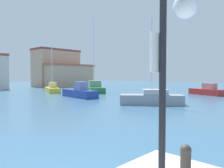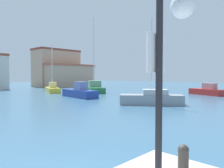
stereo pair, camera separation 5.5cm
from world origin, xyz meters
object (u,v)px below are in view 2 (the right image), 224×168
at_px(sailboat_yellow_near_pier, 52,89).
at_px(motorboat_blue_outer_mooring, 80,92).
at_px(mooring_bollard, 183,156).
at_px(sailboat_green_distant_east, 94,88).
at_px(sailboat_grey_mid_harbor, 152,98).
at_px(lamppost, 159,8).
at_px(motorboat_red_center_channel, 207,91).

height_order(sailboat_yellow_near_pier, motorboat_blue_outer_mooring, sailboat_yellow_near_pier).
bearing_deg(sailboat_yellow_near_pier, mooring_bollard, -116.77).
xyz_separation_m(sailboat_green_distant_east, motorboat_blue_outer_mooring, (-7.45, -5.54, -0.06)).
distance_m(sailboat_yellow_near_pier, motorboat_blue_outer_mooring, 10.63).
distance_m(sailboat_yellow_near_pier, sailboat_grey_mid_harbor, 21.74).
distance_m(lamppost, motorboat_red_center_channel, 32.71).
xyz_separation_m(mooring_bollard, motorboat_red_center_channel, (29.42, 10.53, -0.68)).
height_order(sailboat_yellow_near_pier, motorboat_red_center_channel, sailboat_yellow_near_pier).
distance_m(lamppost, motorboat_blue_outer_mooring, 26.88).
bearing_deg(motorboat_red_center_channel, sailboat_yellow_near_pier, 121.70).
height_order(mooring_bollard, sailboat_yellow_near_pier, sailboat_yellow_near_pier).
xyz_separation_m(lamppost, motorboat_blue_outer_mooring, (15.37, 21.83, -3.16)).
relative_size(sailboat_yellow_near_pier, sailboat_grey_mid_harbor, 0.96).
distance_m(mooring_bollard, motorboat_blue_outer_mooring, 25.78).
bearing_deg(motorboat_red_center_channel, lamppost, -160.68).
height_order(sailboat_yellow_near_pier, sailboat_green_distant_east, sailboat_green_distant_east).
bearing_deg(lamppost, motorboat_blue_outer_mooring, 54.86).
xyz_separation_m(sailboat_yellow_near_pier, motorboat_red_center_channel, (13.27, -21.48, 0.02)).
height_order(lamppost, motorboat_red_center_channel, lamppost).
xyz_separation_m(mooring_bollard, motorboat_blue_outer_mooring, (14.07, 21.59, -0.63)).
distance_m(mooring_bollard, sailboat_grey_mid_harbor, 17.79).
xyz_separation_m(lamppost, sailboat_grey_mid_harbor, (15.76, 10.58, -3.19)).
bearing_deg(mooring_bollard, sailboat_grey_mid_harbor, 35.56).
height_order(motorboat_red_center_channel, sailboat_grey_mid_harbor, sailboat_grey_mid_harbor).
bearing_deg(motorboat_red_center_channel, motorboat_blue_outer_mooring, 144.21).
relative_size(mooring_bollard, motorboat_blue_outer_mooring, 0.08).
relative_size(motorboat_red_center_channel, sailboat_grey_mid_harbor, 0.67).
height_order(lamppost, motorboat_blue_outer_mooring, lamppost).
height_order(mooring_bollard, motorboat_blue_outer_mooring, motorboat_blue_outer_mooring).
height_order(mooring_bollard, motorboat_red_center_channel, motorboat_red_center_channel).
distance_m(motorboat_red_center_channel, sailboat_grey_mid_harbor, 14.96).
distance_m(mooring_bollard, sailboat_green_distant_east, 34.63).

